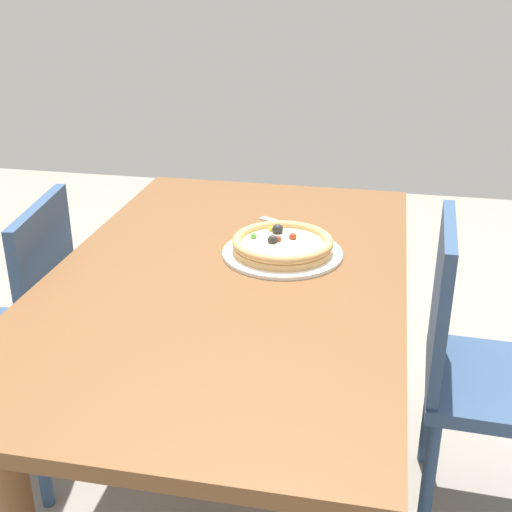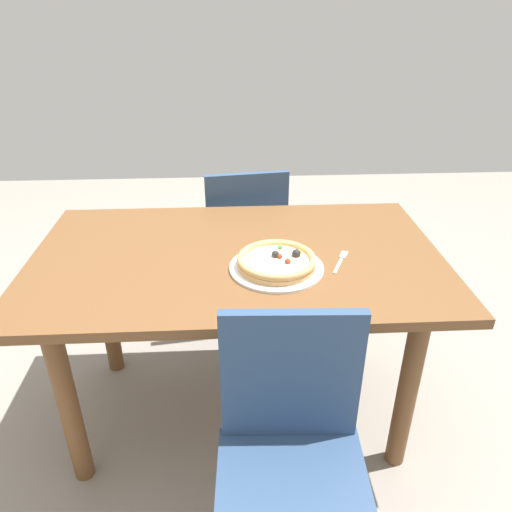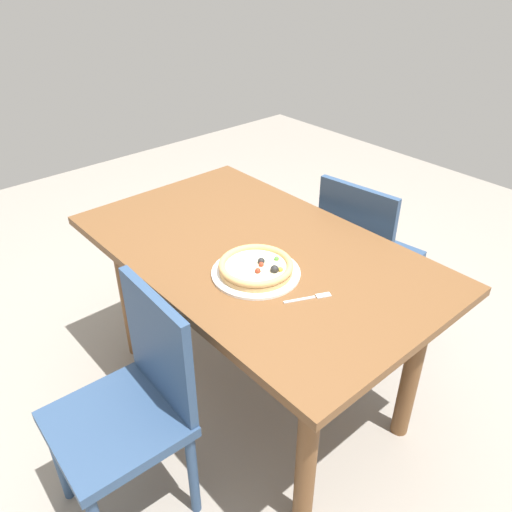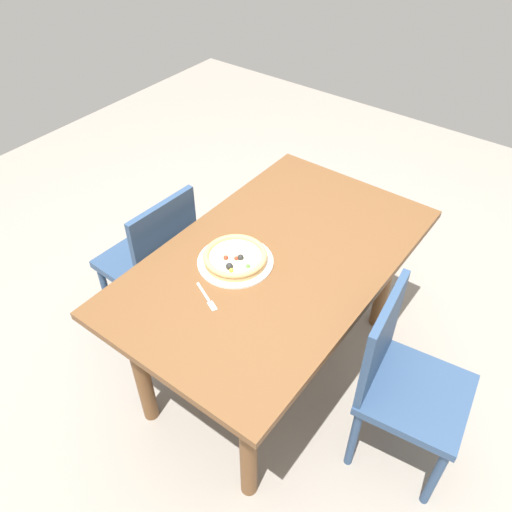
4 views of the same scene
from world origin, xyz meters
name	(u,v)px [view 4 (image 4 of 4)]	position (x,y,z in m)	size (l,w,h in m)	color
ground_plane	(272,364)	(0.00, 0.00, 0.00)	(6.00, 6.00, 0.00)	gray
dining_table	(276,275)	(0.00, 0.00, 0.64)	(1.45, 0.87, 0.75)	brown
chair_near	(154,259)	(0.13, -0.65, 0.47)	(0.42, 0.42, 0.87)	navy
chair_far	(402,380)	(0.04, 0.65, 0.47)	(0.45, 0.45, 0.87)	navy
plate	(235,262)	(0.13, -0.12, 0.75)	(0.32, 0.32, 0.01)	white
pizza	(235,257)	(0.13, -0.12, 0.78)	(0.27, 0.27, 0.05)	tan
fork	(208,299)	(0.36, -0.07, 0.75)	(0.08, 0.16, 0.00)	silver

